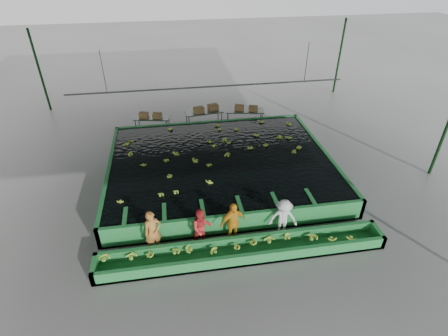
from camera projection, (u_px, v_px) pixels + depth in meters
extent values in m
plane|color=slate|center=(226.00, 194.00, 15.08)|extent=(80.00, 80.00, 0.00)
cube|color=gray|center=(226.00, 81.00, 12.35)|extent=(20.00, 22.00, 0.04)
cube|color=black|center=(220.00, 159.00, 15.86)|extent=(9.70, 7.70, 0.00)
cylinder|color=#59605B|center=(209.00, 87.00, 17.58)|extent=(0.08, 0.08, 14.00)
cylinder|color=#59605B|center=(103.00, 72.00, 16.35)|extent=(0.04, 0.04, 2.00)
cylinder|color=#59605B|center=(307.00, 62.00, 17.71)|extent=(0.04, 0.04, 2.00)
imported|color=#BA712F|center=(153.00, 232.00, 11.90)|extent=(0.72, 0.60, 1.67)
imported|color=red|center=(202.00, 228.00, 12.16)|extent=(0.83, 0.69, 1.54)
imported|color=orange|center=(233.00, 223.00, 12.28)|extent=(1.06, 0.67, 1.68)
imported|color=silver|center=(283.00, 218.00, 12.56)|extent=(1.12, 0.80, 1.57)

